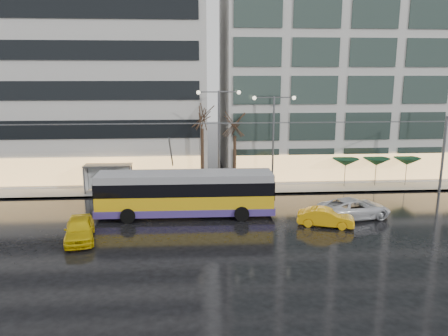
{
  "coord_description": "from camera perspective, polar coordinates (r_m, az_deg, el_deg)",
  "views": [
    {
      "loc": [
        -0.36,
        -28.42,
        10.63
      ],
      "look_at": [
        2.05,
        5.0,
        3.38
      ],
      "focal_mm": 35.0,
      "sensor_mm": 36.0,
      "label": 1
    }
  ],
  "objects": [
    {
      "name": "bus_shelter",
      "position": [
        40.85,
        -15.36,
        -0.48
      ],
      "size": [
        4.2,
        1.6,
        2.51
      ],
      "color": "#595B60",
      "rests_on": "sidewalk"
    },
    {
      "name": "pedestrian_c",
      "position": [
        40.55,
        -14.8,
        -1.52
      ],
      "size": [
        1.34,
        0.94,
        2.11
      ],
      "color": "black",
      "rests_on": "sidewalk"
    },
    {
      "name": "tree_b",
      "position": [
        40.03,
        1.44,
        6.14
      ],
      "size": [
        3.2,
        3.2,
        7.7
      ],
      "color": "black",
      "rests_on": "sidewalk"
    },
    {
      "name": "taxi_a",
      "position": [
        30.1,
        -18.36,
        -7.56
      ],
      "size": [
        2.66,
        4.77,
        1.53
      ],
      "primitive_type": "imported",
      "rotation": [
        0.0,
        0.0,
        0.2
      ],
      "color": "gold",
      "rests_on": "ground"
    },
    {
      "name": "street_lamp_far",
      "position": [
        40.2,
        6.48,
        5.11
      ],
      "size": [
        3.96,
        0.36,
        8.53
      ],
      "color": "#595B60",
      "rests_on": "sidewalk"
    },
    {
      "name": "taxi_b",
      "position": [
        31.99,
        13.14,
        -6.29
      ],
      "size": [
        4.18,
        2.55,
        1.3
      ],
      "primitive_type": "imported",
      "rotation": [
        0.0,
        0.0,
        1.25
      ],
      "color": "#F6AC0C",
      "rests_on": "ground"
    },
    {
      "name": "kerb",
      "position": [
        39.0,
        -0.51,
        -3.49
      ],
      "size": [
        80.0,
        0.1,
        0.15
      ],
      "primitive_type": "cube",
      "color": "slate",
      "rests_on": "ground"
    },
    {
      "name": "catenary",
      "position": [
        36.93,
        -1.96,
        2.27
      ],
      "size": [
        42.24,
        5.12,
        7.0
      ],
      "color": "#595B60",
      "rests_on": "ground"
    },
    {
      "name": "building_left",
      "position": [
        49.93,
        -22.9,
        11.88
      ],
      "size": [
        34.0,
        14.0,
        22.0
      ],
      "primitive_type": "cube",
      "color": "beige",
      "rests_on": "sidewalk"
    },
    {
      "name": "tree_a",
      "position": [
        39.58,
        -2.89,
        7.06
      ],
      "size": [
        3.2,
        3.2,
        8.4
      ],
      "color": "black",
      "rests_on": "sidewalk"
    },
    {
      "name": "parasol_a",
      "position": [
        42.74,
        15.59,
        0.72
      ],
      "size": [
        2.5,
        2.5,
        2.65
      ],
      "color": "#595B60",
      "rests_on": "sidewalk"
    },
    {
      "name": "pedestrian_b",
      "position": [
        40.81,
        -12.31,
        -1.71
      ],
      "size": [
        1.04,
        0.98,
        1.71
      ],
      "color": "black",
      "rests_on": "sidewalk"
    },
    {
      "name": "sidewalk",
      "position": [
        43.77,
        -0.92,
        -1.74
      ],
      "size": [
        80.0,
        10.0,
        0.15
      ],
      "primitive_type": "cube",
      "color": "gray",
      "rests_on": "ground"
    },
    {
      "name": "ground",
      "position": [
        30.34,
        -3.22,
        -8.31
      ],
      "size": [
        140.0,
        140.0,
        0.0
      ],
      "primitive_type": "plane",
      "color": "black",
      "rests_on": "ground"
    },
    {
      "name": "building_right",
      "position": [
        51.26,
        18.63,
        13.86
      ],
      "size": [
        32.0,
        14.0,
        25.0
      ],
      "primitive_type": "cube",
      "color": "beige",
      "rests_on": "sidewalk"
    },
    {
      "name": "trolleybus",
      "position": [
        33.14,
        -5.06,
        -3.54
      ],
      "size": [
        13.26,
        5.25,
        6.13
      ],
      "color": "gold",
      "rests_on": "ground"
    },
    {
      "name": "pedestrian_a",
      "position": [
        39.45,
        -13.75,
        -1.4
      ],
      "size": [
        1.2,
        1.21,
        2.19
      ],
      "color": "black",
      "rests_on": "sidewalk"
    },
    {
      "name": "sedan_silver",
      "position": [
        34.28,
        16.65,
        -5.05
      ],
      "size": [
        5.86,
        3.55,
        1.52
      ],
      "primitive_type": "imported",
      "rotation": [
        0.0,
        0.0,
        1.77
      ],
      "color": "silver",
      "rests_on": "ground"
    },
    {
      "name": "parasol_b",
      "position": [
        43.84,
        19.28,
        0.77
      ],
      "size": [
        2.5,
        2.5,
        2.65
      ],
      "color": "#595B60",
      "rests_on": "sidewalk"
    },
    {
      "name": "parasol_c",
      "position": [
        45.11,
        22.79,
        0.8
      ],
      "size": [
        2.5,
        2.5,
        2.65
      ],
      "color": "#595B60",
      "rests_on": "sidewalk"
    },
    {
      "name": "street_lamp_near",
      "position": [
        39.56,
        -0.68,
        5.48
      ],
      "size": [
        3.96,
        0.36,
        9.03
      ],
      "color": "#595B60",
      "rests_on": "sidewalk"
    }
  ]
}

